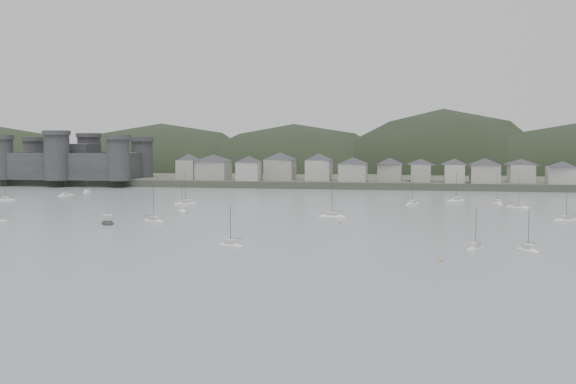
# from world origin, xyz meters

# --- Properties ---
(ground) EXTENTS (900.00, 900.00, 0.00)m
(ground) POSITION_xyz_m (0.00, 0.00, 0.00)
(ground) COLOR slate
(ground) RESTS_ON ground
(far_shore_land) EXTENTS (900.00, 250.00, 3.00)m
(far_shore_land) POSITION_xyz_m (0.00, 295.00, 1.50)
(far_shore_land) COLOR #383D2D
(far_shore_land) RESTS_ON ground
(forested_ridge) EXTENTS (851.55, 103.94, 102.57)m
(forested_ridge) POSITION_xyz_m (4.83, 269.40, -11.28)
(forested_ridge) COLOR black
(forested_ridge) RESTS_ON ground
(castle) EXTENTS (66.00, 43.00, 20.00)m
(castle) POSITION_xyz_m (-120.00, 179.80, 10.96)
(castle) COLOR #313133
(castle) RESTS_ON far_shore_land
(waterfront_town) EXTENTS (451.48, 28.46, 12.92)m
(waterfront_town) POSITION_xyz_m (50.59, 183.34, 8.66)
(waterfront_town) COLOR gray
(waterfront_town) RESTS_ON far_shore_land
(moored_fleet) EXTENTS (268.61, 163.20, 11.92)m
(moored_fleet) POSITION_xyz_m (-16.13, 60.94, 0.18)
(moored_fleet) COLOR silver
(moored_fleet) RESTS_ON ground
(motor_launch_far) EXTENTS (6.60, 8.53, 3.94)m
(motor_launch_far) POSITION_xyz_m (-40.40, 39.24, 0.29)
(motor_launch_far) COLOR black
(motor_launch_far) RESTS_ON ground
(mooring_buoys) EXTENTS (192.78, 134.00, 0.70)m
(mooring_buoys) POSITION_xyz_m (0.99, 65.22, 0.15)
(mooring_buoys) COLOR #C88C42
(mooring_buoys) RESTS_ON ground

